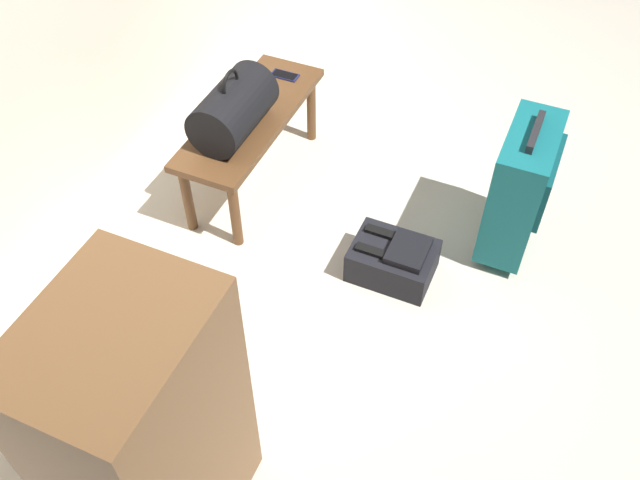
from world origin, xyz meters
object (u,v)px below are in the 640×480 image
at_px(duffel_bag_black, 233,109).
at_px(side_cabinet, 146,433).
at_px(suitcase_upright_teal, 520,188).
at_px(cell_phone, 285,75).
at_px(bench, 251,125).
at_px(backpack_dark, 393,260).

bearing_deg(duffel_bag_black, side_cabinet, -161.06).
distance_m(suitcase_upright_teal, side_cabinet, 1.95).
relative_size(cell_phone, side_cabinet, 0.13).
xyz_separation_m(bench, side_cabinet, (-1.67, -0.52, 0.19)).
relative_size(cell_phone, suitcase_upright_teal, 0.21).
height_order(bench, cell_phone, cell_phone).
bearing_deg(duffel_bag_black, cell_phone, -1.72).
distance_m(bench, backpack_dark, 0.98).
bearing_deg(cell_phone, backpack_dark, -128.07).
relative_size(duffel_bag_black, side_cabinet, 0.40).
bearing_deg(backpack_dark, cell_phone, 51.93).
relative_size(duffel_bag_black, cell_phone, 3.06).
xyz_separation_m(suitcase_upright_teal, side_cabinet, (-1.77, 0.80, 0.19)).
distance_m(cell_phone, backpack_dark, 1.16).
relative_size(suitcase_upright_teal, backpack_dark, 1.84).
bearing_deg(bench, suitcase_upright_teal, -86.05).
relative_size(bench, side_cabinet, 0.91).
bearing_deg(cell_phone, duffel_bag_black, 178.28).
xyz_separation_m(cell_phone, side_cabinet, (-2.03, -0.51, 0.11)).
xyz_separation_m(duffel_bag_black, side_cabinet, (-1.53, -0.52, -0.01)).
relative_size(bench, duffel_bag_black, 2.27).
relative_size(duffel_bag_black, backpack_dark, 1.16).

